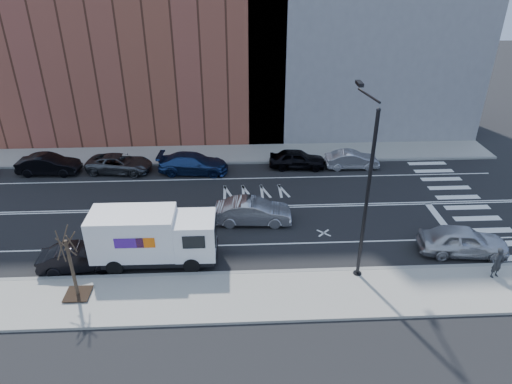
{
  "coord_description": "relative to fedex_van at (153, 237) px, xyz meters",
  "views": [
    {
      "loc": [
        0.83,
        -26.02,
        15.04
      ],
      "look_at": [
        2.06,
        -0.49,
        1.4
      ],
      "focal_mm": 32.0,
      "sensor_mm": 36.0,
      "label": 1
    }
  ],
  "objects": [
    {
      "name": "sidewalk_far",
      "position": [
        3.67,
        14.4,
        -1.52
      ],
      "size": [
        44.0,
        3.6,
        0.15
      ],
      "primitive_type": "cube",
      "color": "gray",
      "rests_on": "ground"
    },
    {
      "name": "ground",
      "position": [
        3.67,
        5.6,
        -1.6
      ],
      "size": [
        120.0,
        120.0,
        0.0
      ],
      "primitive_type": "plane",
      "color": "black",
      "rests_on": "ground"
    },
    {
      "name": "fedex_van",
      "position": [
        0.0,
        0.0,
        0.0
      ],
      "size": [
        6.68,
        2.43,
        3.04
      ],
      "rotation": [
        0.0,
        0.0,
        -0.01
      ],
      "color": "black",
      "rests_on": "ground"
    },
    {
      "name": "street_tree",
      "position": [
        -3.33,
        -2.8,
        -0.14
      ],
      "size": [
        1.2,
        1.2,
        3.75
      ],
      "color": "black",
      "rests_on": "ground"
    },
    {
      "name": "curb_near",
      "position": [
        3.67,
        -1.4,
        -1.51
      ],
      "size": [
        44.0,
        0.25,
        0.17
      ],
      "primitive_type": "cube",
      "color": "gray",
      "rests_on": "ground"
    },
    {
      "name": "far_parked_c",
      "position": [
        -4.33,
        11.55,
        -0.92
      ],
      "size": [
        5.12,
        2.87,
        1.35
      ],
      "primitive_type": "imported",
      "rotation": [
        0.0,
        0.0,
        1.44
      ],
      "color": "#424549",
      "rests_on": "ground"
    },
    {
      "name": "far_parked_d",
      "position": [
        1.27,
        11.14,
        -0.83
      ],
      "size": [
        5.4,
        2.57,
        1.52
      ],
      "primitive_type": "imported",
      "rotation": [
        0.0,
        0.0,
        1.49
      ],
      "color": "navy",
      "rests_on": "ground"
    },
    {
      "name": "far_parked_e",
      "position": [
        9.24,
        11.63,
        -0.86
      ],
      "size": [
        4.42,
        2.07,
        1.46
      ],
      "primitive_type": "imported",
      "rotation": [
        0.0,
        0.0,
        1.49
      ],
      "color": "black",
      "rests_on": "ground"
    },
    {
      "name": "streetlight",
      "position": [
        10.67,
        -1.31,
        3.48
      ],
      "size": [
        0.44,
        4.02,
        9.34
      ],
      "color": "black",
      "rests_on": "ground"
    },
    {
      "name": "curb_far",
      "position": [
        3.67,
        12.6,
        -1.51
      ],
      "size": [
        44.0,
        0.25,
        0.17
      ],
      "primitive_type": "cube",
      "color": "gray",
      "rests_on": "ground"
    },
    {
      "name": "far_parked_f",
      "position": [
        13.46,
        11.42,
        -0.92
      ],
      "size": [
        4.07,
        1.42,
        1.34
      ],
      "primitive_type": "imported",
      "rotation": [
        0.0,
        0.0,
        1.57
      ],
      "color": "#AFAEB3",
      "rests_on": "ground"
    },
    {
      "name": "driving_sedan",
      "position": [
        5.48,
        3.74,
        -0.82
      ],
      "size": [
        4.77,
        1.89,
        1.54
      ],
      "primitive_type": "imported",
      "rotation": [
        0.0,
        0.0,
        1.52
      ],
      "color": "#A1A1A5",
      "rests_on": "ground"
    },
    {
      "name": "sidewalk_near",
      "position": [
        3.67,
        -3.2,
        -1.52
      ],
      "size": [
        44.0,
        3.6,
        0.15
      ],
      "primitive_type": "cube",
      "color": "gray",
      "rests_on": "ground"
    },
    {
      "name": "bldg_brick",
      "position": [
        -4.33,
        21.2,
        9.4
      ],
      "size": [
        26.0,
        10.0,
        22.0
      ],
      "primitive_type": "cube",
      "color": "brown",
      "rests_on": "ground"
    },
    {
      "name": "far_parked_b",
      "position": [
        -9.57,
        11.47,
        -0.85
      ],
      "size": [
        4.61,
        1.78,
        1.5
      ],
      "primitive_type": "imported",
      "rotation": [
        0.0,
        0.0,
        1.53
      ],
      "color": "black",
      "rests_on": "ground"
    },
    {
      "name": "road_markings",
      "position": [
        3.67,
        5.6,
        -1.59
      ],
      "size": [
        40.0,
        8.6,
        0.01
      ],
      "primitive_type": null,
      "color": "white",
      "rests_on": "ground"
    },
    {
      "name": "near_parked_rear_a",
      "position": [
        -3.83,
        -0.46,
        -0.91
      ],
      "size": [
        4.28,
        1.81,
        1.37
      ],
      "primitive_type": "imported",
      "rotation": [
        0.0,
        0.0,
        1.66
      ],
      "color": "black",
      "rests_on": "ground"
    },
    {
      "name": "near_parked_front",
      "position": [
        16.95,
        -0.07,
        -0.78
      ],
      "size": [
        4.97,
        2.45,
        1.63
      ],
      "primitive_type": "imported",
      "rotation": [
        0.0,
        0.0,
        1.46
      ],
      "color": "#BCBCC2",
      "rests_on": "ground"
    },
    {
      "name": "crosswalk",
      "position": [
        19.67,
        5.6,
        -1.59
      ],
      "size": [
        3.0,
        14.0,
        0.01
      ],
      "primitive_type": null,
      "color": "white",
      "rests_on": "ground"
    },
    {
      "name": "pedestrian",
      "position": [
        17.67,
        -2.36,
        -0.6
      ],
      "size": [
        0.72,
        0.6,
        1.7
      ],
      "primitive_type": "imported",
      "rotation": [
        0.0,
        0.0,
        0.37
      ],
      "color": "black",
      "rests_on": "sidewalk_near"
    }
  ]
}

